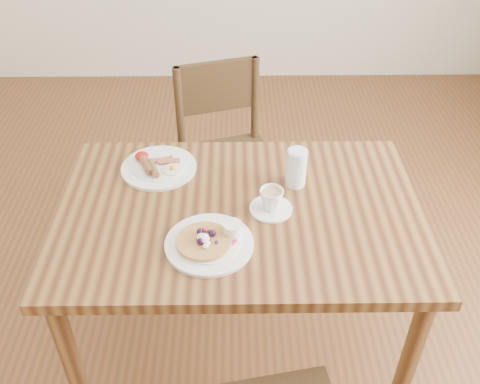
{
  "coord_description": "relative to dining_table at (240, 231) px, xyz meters",
  "views": [
    {
      "loc": [
        -0.02,
        -1.34,
        1.88
      ],
      "look_at": [
        0.0,
        0.0,
        0.82
      ],
      "focal_mm": 40.0,
      "sensor_mm": 36.0,
      "label": 1
    }
  ],
  "objects": [
    {
      "name": "dining_table",
      "position": [
        0.0,
        0.0,
        0.0
      ],
      "size": [
        1.2,
        0.8,
        0.75
      ],
      "color": "brown",
      "rests_on": "ground"
    },
    {
      "name": "breakfast_plate",
      "position": [
        -0.29,
        0.23,
        0.11
      ],
      "size": [
        0.27,
        0.27,
        0.04
      ],
      "color": "white",
      "rests_on": "dining_table"
    },
    {
      "name": "chair_far",
      "position": [
        -0.06,
        0.71,
        -0.16
      ],
      "size": [
        0.52,
        0.52,
        0.88
      ],
      "rotation": [
        0.0,
        0.0,
        3.42
      ],
      "color": "#3D2A16",
      "rests_on": "ground"
    },
    {
      "name": "pancake_plate",
      "position": [
        -0.09,
        -0.17,
        0.11
      ],
      "size": [
        0.27,
        0.27,
        0.06
      ],
      "color": "white",
      "rests_on": "dining_table"
    },
    {
      "name": "ground",
      "position": [
        0.0,
        0.0,
        -0.65
      ],
      "size": [
        5.0,
        5.0,
        0.0
      ],
      "primitive_type": "plane",
      "color": "#5A3419",
      "rests_on": "ground"
    },
    {
      "name": "teacup_saucer",
      "position": [
        0.1,
        -0.01,
        0.13
      ],
      "size": [
        0.14,
        0.14,
        0.08
      ],
      "color": "white",
      "rests_on": "dining_table"
    },
    {
      "name": "water_glass",
      "position": [
        0.19,
        0.13,
        0.17
      ],
      "size": [
        0.07,
        0.07,
        0.14
      ],
      "primitive_type": "cylinder",
      "color": "silver",
      "rests_on": "dining_table"
    }
  ]
}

